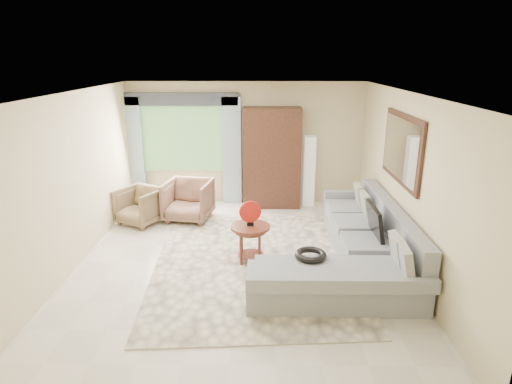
{
  "coord_description": "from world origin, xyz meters",
  "views": [
    {
      "loc": [
        0.33,
        -6.06,
        3.09
      ],
      "look_at": [
        0.25,
        0.35,
        1.05
      ],
      "focal_mm": 30.0,
      "sensor_mm": 36.0,
      "label": 1
    }
  ],
  "objects_px": {
    "sectional_sofa": "(357,251)",
    "armoire": "(272,158)",
    "armchair_right": "(188,200)",
    "potted_plant": "(144,195)",
    "tv_screen": "(375,221)",
    "armchair_left": "(140,206)",
    "floor_lamp": "(309,171)",
    "coffee_table": "(250,243)"
  },
  "relations": [
    {
      "from": "sectional_sofa",
      "to": "armoire",
      "type": "bearing_deg",
      "value": 113.06
    },
    {
      "from": "tv_screen",
      "to": "floor_lamp",
      "type": "relative_size",
      "value": 0.49
    },
    {
      "from": "tv_screen",
      "to": "armoire",
      "type": "height_order",
      "value": "armoire"
    },
    {
      "from": "tv_screen",
      "to": "sectional_sofa",
      "type": "bearing_deg",
      "value": -153.5
    },
    {
      "from": "sectional_sofa",
      "to": "floor_lamp",
      "type": "height_order",
      "value": "floor_lamp"
    },
    {
      "from": "sectional_sofa",
      "to": "armoire",
      "type": "relative_size",
      "value": 1.65
    },
    {
      "from": "tv_screen",
      "to": "potted_plant",
      "type": "height_order",
      "value": "tv_screen"
    },
    {
      "from": "tv_screen",
      "to": "armoire",
      "type": "bearing_deg",
      "value": 118.49
    },
    {
      "from": "armchair_left",
      "to": "armoire",
      "type": "relative_size",
      "value": 0.37
    },
    {
      "from": "potted_plant",
      "to": "floor_lamp",
      "type": "xyz_separation_m",
      "value": [
        3.51,
        0.25,
        0.48
      ]
    },
    {
      "from": "potted_plant",
      "to": "armoire",
      "type": "bearing_deg",
      "value": 3.95
    },
    {
      "from": "sectional_sofa",
      "to": "armchair_left",
      "type": "bearing_deg",
      "value": 154.29
    },
    {
      "from": "potted_plant",
      "to": "floor_lamp",
      "type": "bearing_deg",
      "value": 4.03
    },
    {
      "from": "armchair_left",
      "to": "floor_lamp",
      "type": "distance_m",
      "value": 3.55
    },
    {
      "from": "sectional_sofa",
      "to": "tv_screen",
      "type": "xyz_separation_m",
      "value": [
        0.27,
        0.13,
        0.44
      ]
    },
    {
      "from": "sectional_sofa",
      "to": "armchair_right",
      "type": "bearing_deg",
      "value": 144.95
    },
    {
      "from": "tv_screen",
      "to": "armchair_left",
      "type": "height_order",
      "value": "tv_screen"
    },
    {
      "from": "tv_screen",
      "to": "potted_plant",
      "type": "relative_size",
      "value": 1.37
    },
    {
      "from": "armchair_right",
      "to": "armoire",
      "type": "relative_size",
      "value": 0.42
    },
    {
      "from": "sectional_sofa",
      "to": "armchair_left",
      "type": "height_order",
      "value": "sectional_sofa"
    },
    {
      "from": "sectional_sofa",
      "to": "coffee_table",
      "type": "xyz_separation_m",
      "value": [
        -1.62,
        0.2,
        0.04
      ]
    },
    {
      "from": "sectional_sofa",
      "to": "potted_plant",
      "type": "height_order",
      "value": "sectional_sofa"
    },
    {
      "from": "sectional_sofa",
      "to": "armoire",
      "type": "distance_m",
      "value": 3.24
    },
    {
      "from": "armchair_right",
      "to": "armoire",
      "type": "height_order",
      "value": "armoire"
    },
    {
      "from": "armchair_right",
      "to": "armoire",
      "type": "bearing_deg",
      "value": 37.59
    },
    {
      "from": "armoire",
      "to": "floor_lamp",
      "type": "xyz_separation_m",
      "value": [
        0.8,
        0.06,
        -0.3
      ]
    },
    {
      "from": "tv_screen",
      "to": "coffee_table",
      "type": "bearing_deg",
      "value": 177.85
    },
    {
      "from": "coffee_table",
      "to": "armchair_right",
      "type": "distance_m",
      "value": 2.22
    },
    {
      "from": "tv_screen",
      "to": "floor_lamp",
      "type": "distance_m",
      "value": 2.91
    },
    {
      "from": "armchair_left",
      "to": "armchair_right",
      "type": "relative_size",
      "value": 0.88
    },
    {
      "from": "armchair_left",
      "to": "tv_screen",
      "type": "bearing_deg",
      "value": 5.82
    },
    {
      "from": "sectional_sofa",
      "to": "armchair_right",
      "type": "distance_m",
      "value": 3.52
    },
    {
      "from": "potted_plant",
      "to": "tv_screen",
      "type": "bearing_deg",
      "value": -31.49
    },
    {
      "from": "coffee_table",
      "to": "potted_plant",
      "type": "distance_m",
      "value": 3.42
    },
    {
      "from": "sectional_sofa",
      "to": "potted_plant",
      "type": "bearing_deg",
      "value": 145.48
    },
    {
      "from": "armoire",
      "to": "floor_lamp",
      "type": "height_order",
      "value": "armoire"
    },
    {
      "from": "coffee_table",
      "to": "floor_lamp",
      "type": "distance_m",
      "value": 3.03
    },
    {
      "from": "armchair_left",
      "to": "potted_plant",
      "type": "xyz_separation_m",
      "value": [
        -0.16,
        0.89,
        -0.08
      ]
    },
    {
      "from": "sectional_sofa",
      "to": "armoire",
      "type": "xyz_separation_m",
      "value": [
        -1.23,
        2.9,
        0.77
      ]
    },
    {
      "from": "armoire",
      "to": "tv_screen",
      "type": "bearing_deg",
      "value": -61.51
    },
    {
      "from": "potted_plant",
      "to": "floor_lamp",
      "type": "distance_m",
      "value": 3.55
    },
    {
      "from": "coffee_table",
      "to": "armoire",
      "type": "height_order",
      "value": "armoire"
    }
  ]
}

